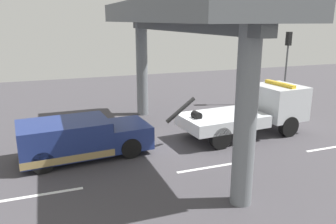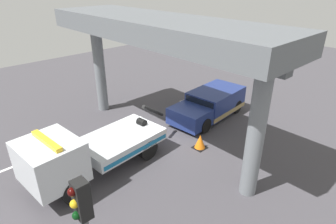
% 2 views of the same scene
% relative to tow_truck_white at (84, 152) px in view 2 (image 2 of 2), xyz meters
% --- Properties ---
extents(ground_plane, '(60.00, 40.00, 0.10)m').
position_rel_tow_truck_white_xyz_m(ground_plane, '(-3.97, -0.06, -1.25)').
color(ground_plane, '#423F44').
extents(lane_stripe_west, '(2.60, 0.16, 0.01)m').
position_rel_tow_truck_white_xyz_m(lane_stripe_west, '(-9.97, -2.86, -1.20)').
color(lane_stripe_west, silver).
rests_on(lane_stripe_west, ground).
extents(lane_stripe_mid, '(2.60, 0.16, 0.01)m').
position_rel_tow_truck_white_xyz_m(lane_stripe_mid, '(-3.97, -2.86, -1.20)').
color(lane_stripe_mid, silver).
rests_on(lane_stripe_mid, ground).
extents(lane_stripe_east, '(2.60, 0.16, 0.01)m').
position_rel_tow_truck_white_xyz_m(lane_stripe_east, '(2.03, -2.86, -1.20)').
color(lane_stripe_east, silver).
rests_on(lane_stripe_east, ground).
extents(tow_truck_white, '(7.33, 2.85, 2.46)m').
position_rel_tow_truck_white_xyz_m(tow_truck_white, '(0.00, 0.00, 0.00)').
color(tow_truck_white, silver).
rests_on(tow_truck_white, ground).
extents(towed_van_green, '(5.35, 2.58, 1.58)m').
position_rel_tow_truck_white_xyz_m(towed_van_green, '(-8.44, -0.07, -0.42)').
color(towed_van_green, navy).
rests_on(towed_van_green, ground).
extents(overpass_structure, '(3.60, 12.82, 6.25)m').
position_rel_tow_truck_white_xyz_m(overpass_structure, '(-4.20, -0.06, 4.27)').
color(overpass_structure, slate).
rests_on(overpass_structure, ground).
extents(traffic_cone_orange, '(0.62, 0.62, 0.74)m').
position_rel_tow_truck_white_xyz_m(traffic_cone_orange, '(-5.24, 1.92, -0.85)').
color(traffic_cone_orange, orange).
rests_on(traffic_cone_orange, ground).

